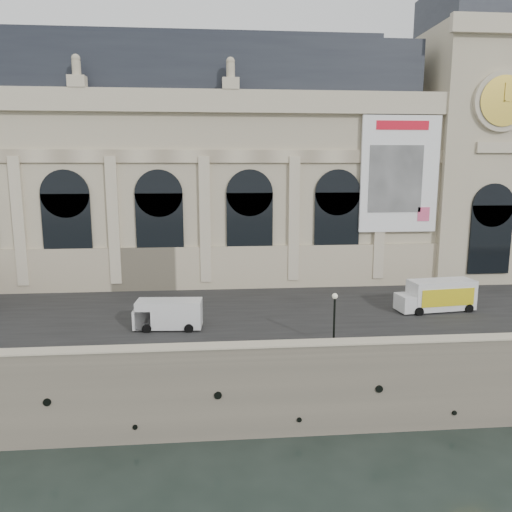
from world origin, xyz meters
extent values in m
plane|color=black|center=(0.00, 0.00, 0.00)|extent=(260.00, 260.00, 0.00)
cube|color=gray|center=(0.00, 35.00, 3.00)|extent=(160.00, 70.00, 6.00)
cube|color=#2D2D2D|center=(0.00, 14.00, 6.03)|extent=(160.00, 24.00, 0.06)
cube|color=gray|center=(0.00, 0.60, 6.55)|extent=(160.00, 1.20, 1.10)
cube|color=beige|center=(0.00, 0.60, 7.15)|extent=(160.00, 1.40, 0.12)
cube|color=#C4B896|center=(-6.00, 31.00, 17.00)|extent=(68.00, 18.00, 22.00)
cube|color=beige|center=(-6.00, 21.85, 8.50)|extent=(68.60, 0.40, 5.00)
cube|color=beige|center=(-6.00, 21.70, 26.80)|extent=(69.00, 0.80, 2.40)
cube|color=beige|center=(-6.00, 21.85, 21.00)|extent=(68.00, 0.30, 1.40)
cube|color=#23282F|center=(-6.00, 31.00, 31.00)|extent=(64.00, 15.00, 6.00)
cube|color=#23282F|center=(-6.00, 31.00, 34.50)|extent=(56.00, 10.00, 1.20)
cube|color=beige|center=(-19.00, 21.75, 14.00)|extent=(1.20, 0.50, 14.00)
cube|color=black|center=(-14.00, 21.82, 12.50)|extent=(5.20, 0.25, 9.00)
cylinder|color=black|center=(-14.00, 21.82, 17.00)|extent=(5.20, 0.25, 5.20)
cube|color=beige|center=(-9.00, 21.75, 14.00)|extent=(1.20, 0.50, 14.00)
cube|color=black|center=(-4.00, 21.82, 12.50)|extent=(5.20, 0.25, 9.00)
cylinder|color=black|center=(-4.00, 21.82, 17.00)|extent=(5.20, 0.25, 5.20)
cube|color=beige|center=(1.00, 21.75, 14.00)|extent=(1.20, 0.50, 14.00)
cube|color=black|center=(6.00, 21.82, 12.50)|extent=(5.20, 0.25, 9.00)
cylinder|color=black|center=(6.00, 21.82, 17.00)|extent=(5.20, 0.25, 5.20)
cube|color=beige|center=(11.00, 21.75, 14.00)|extent=(1.20, 0.50, 14.00)
cube|color=black|center=(16.00, 21.82, 12.50)|extent=(5.20, 0.25, 9.00)
cylinder|color=black|center=(16.00, 21.82, 17.00)|extent=(5.20, 0.25, 5.20)
cube|color=beige|center=(21.00, 21.75, 14.00)|extent=(1.20, 0.50, 14.00)
cube|color=white|center=(23.00, 21.55, 19.00)|extent=(9.00, 0.35, 13.00)
cube|color=red|center=(23.00, 21.35, 24.40)|extent=(6.00, 0.06, 1.00)
cube|color=gray|center=(22.50, 21.35, 18.50)|extent=(6.20, 0.06, 7.50)
cube|color=#DE4E79|center=(26.00, 21.35, 14.50)|extent=(1.40, 0.06, 1.60)
cube|color=#C4B896|center=(34.00, 28.00, 21.00)|extent=(12.00, 14.00, 30.00)
cube|color=beige|center=(34.00, 20.70, 35.00)|extent=(13.00, 0.80, 2.00)
cube|color=#23282F|center=(34.00, 28.00, 38.50)|extent=(10.50, 12.50, 5.00)
cylinder|color=beige|center=(34.00, 20.75, 27.00)|extent=(6.60, 0.50, 6.60)
cylinder|color=black|center=(34.00, 20.45, 27.00)|extent=(5.40, 0.15, 5.40)
cylinder|color=gold|center=(34.00, 20.38, 27.00)|extent=(5.50, 0.06, 5.50)
cube|color=gold|center=(34.00, 20.30, 27.90)|extent=(0.14, 0.05, 2.00)
cube|color=gold|center=(34.60, 20.30, 27.00)|extent=(1.40, 0.05, 0.14)
cube|color=black|center=(34.00, 20.85, 11.50)|extent=(5.00, 0.25, 8.00)
cube|color=silver|center=(-2.03, 8.16, 7.39)|extent=(5.70, 2.53, 2.37)
cube|color=silver|center=(-4.25, 8.31, 7.03)|extent=(1.70, 2.26, 1.65)
cube|color=black|center=(-4.83, 8.35, 7.60)|extent=(0.18, 1.85, 0.82)
cylinder|color=black|center=(-3.88, 7.20, 6.39)|extent=(0.80, 0.31, 0.78)
cylinder|color=black|center=(-3.74, 9.36, 6.39)|extent=(0.80, 0.31, 0.78)
cylinder|color=black|center=(-0.33, 6.97, 6.39)|extent=(0.80, 0.31, 0.78)
cylinder|color=black|center=(-0.18, 9.13, 6.39)|extent=(0.80, 0.31, 0.78)
cube|color=silver|center=(23.91, 11.45, 7.63)|extent=(6.56, 3.15, 2.84)
cube|color=gold|center=(24.05, 10.22, 7.63)|extent=(5.44, 0.70, 1.68)
cube|color=red|center=(24.05, 10.22, 7.63)|extent=(3.14, 0.41, 0.63)
cube|color=silver|center=(20.35, 11.03, 7.00)|extent=(1.95, 2.50, 1.58)
cylinder|color=black|center=(21.12, 9.90, 6.42)|extent=(0.87, 0.39, 0.84)
cylinder|color=black|center=(20.84, 12.31, 6.42)|extent=(0.87, 0.39, 0.84)
cylinder|color=black|center=(26.35, 10.52, 6.42)|extent=(0.87, 0.39, 0.84)
cylinder|color=black|center=(26.06, 12.93, 6.42)|extent=(0.87, 0.39, 0.84)
cylinder|color=black|center=(11.10, 2.59, 6.20)|extent=(0.44, 0.44, 0.40)
cylinder|color=black|center=(11.10, 2.59, 8.01)|extent=(0.16, 0.16, 4.02)
sphere|color=beige|center=(11.10, 2.59, 10.12)|extent=(0.44, 0.44, 0.44)
camera|label=1|loc=(1.76, -33.86, 20.01)|focal=35.00mm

